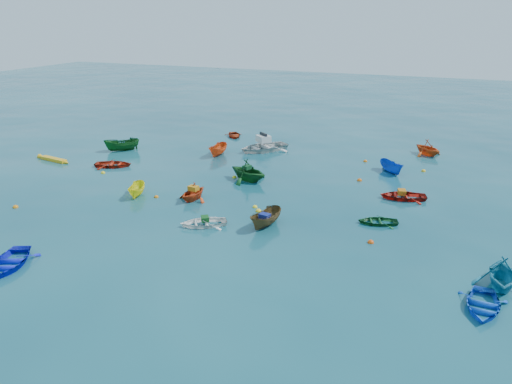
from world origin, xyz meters
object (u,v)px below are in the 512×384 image
at_px(dinghy_blue_sw, 10,266).
at_px(dinghy_blue_se, 482,309).
at_px(dinghy_white_near, 204,225).
at_px(kayak_yellow, 54,161).
at_px(motorboat_white, 263,151).

xyz_separation_m(dinghy_blue_sw, dinghy_blue_se, (21.77, 4.82, 0.00)).
distance_m(dinghy_white_near, kayak_yellow, 19.65).
relative_size(dinghy_white_near, kayak_yellow, 0.77).
xyz_separation_m(dinghy_white_near, dinghy_blue_se, (15.19, -3.32, 0.00)).
bearing_deg(dinghy_white_near, dinghy_blue_se, 44.20).
height_order(dinghy_white_near, kayak_yellow, dinghy_white_near).
xyz_separation_m(dinghy_blue_sw, dinghy_white_near, (6.58, 8.15, 0.00)).
relative_size(dinghy_blue_sw, motorboat_white, 0.70).
bearing_deg(dinghy_blue_sw, kayak_yellow, 102.74).
height_order(dinghy_blue_sw, dinghy_blue_se, dinghy_blue_sw).
bearing_deg(dinghy_white_near, kayak_yellow, -145.16).
distance_m(dinghy_blue_se, motorboat_white, 27.39).
height_order(dinghy_blue_sw, dinghy_white_near, dinghy_blue_sw).
bearing_deg(dinghy_blue_se, kayak_yellow, 164.55).
xyz_separation_m(dinghy_white_near, kayak_yellow, (-18.26, 7.27, 0.00)).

